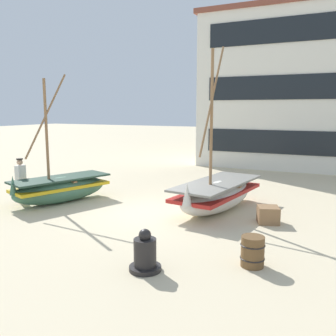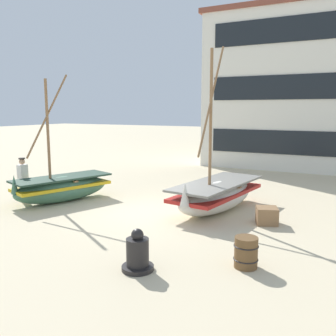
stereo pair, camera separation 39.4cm
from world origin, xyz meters
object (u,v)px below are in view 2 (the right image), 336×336
Objects in this scene: cargo_crate at (267,216)px; fisherman_by_hull at (23,180)px; harbor_building_main at (299,89)px; fishing_boat_centre_large at (62,187)px; wooden_barrel at (246,252)px; capstan_winch at (138,254)px; fishing_boat_near_left at (217,194)px.

fisherman_by_hull is at bearing -170.85° from cargo_crate.
cargo_crate is at bearing 9.15° from fisherman_by_hull.
cargo_crate is 0.06× the size of harbor_building_main.
fishing_boat_centre_large reaches higher than wooden_barrel.
wooden_barrel is at bearing -84.73° from cargo_crate.
wooden_barrel is (9.24, -1.99, -0.48)m from fisherman_by_hull.
wooden_barrel is 3.44m from cargo_crate.
fishing_boat_centre_large is 15.68m from harbor_building_main.
wooden_barrel is 16.95m from harbor_building_main.
harbor_building_main reaches higher than fishing_boat_centre_large.
capstan_winch is 0.09× the size of harbor_building_main.
fishing_boat_near_left is 12.84m from harbor_building_main.
fishing_boat_centre_large is at bearing 161.51° from wooden_barrel.
cargo_crate is (8.92, 1.44, -0.57)m from fisherman_by_hull.
harbor_building_main is at bearing 88.06° from capstan_winch.
capstan_winch is (7.18, -3.22, -0.47)m from fisherman_by_hull.
capstan_winch is at bearing -88.12° from fishing_boat_near_left.
fishing_boat_near_left is at bearing 158.41° from cargo_crate.
fishing_boat_centre_large is 5.07× the size of capstan_winch.
wooden_barrel is at bearing 30.96° from capstan_winch.
capstan_winch is at bearing -149.04° from wooden_barrel.
fishing_boat_centre_large reaches higher than capstan_winch.
harbor_building_main is (-1.15, 12.89, 4.44)m from cargo_crate.
fisherman_by_hull is 9.05m from cargo_crate.
capstan_winch is 18.09m from harbor_building_main.
harbor_building_main is (0.77, 12.13, 4.14)m from fishing_boat_near_left.
capstan_winch is at bearing -91.94° from harbor_building_main.
fishing_boat_near_left is 7.34m from fisherman_by_hull.
fishing_boat_near_left is 5.43m from capstan_winch.
harbor_building_main is at bearing 64.73° from fishing_boat_centre_large.
fisherman_by_hull is 2.41× the size of wooden_barrel.
fishing_boat_near_left is 5.91× the size of capstan_winch.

